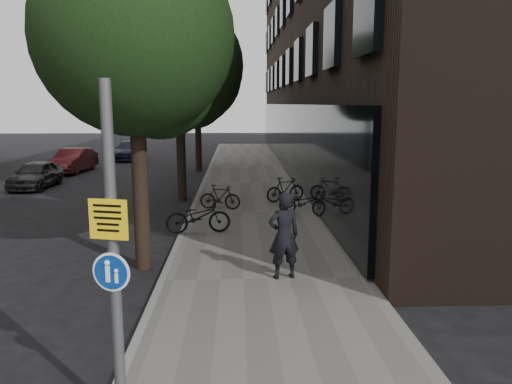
{
  "coord_description": "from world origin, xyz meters",
  "views": [
    {
      "loc": [
        -0.37,
        -6.9,
        3.84
      ],
      "look_at": [
        0.02,
        3.44,
        2.0
      ],
      "focal_mm": 35.0,
      "sensor_mm": 36.0,
      "label": 1
    }
  ],
  "objects_px": {
    "parked_bike_facade_near": "(304,202)",
    "parked_car_near": "(36,174)",
    "pedestrian": "(284,236)",
    "signpost": "(114,254)"
  },
  "relations": [
    {
      "from": "parked_bike_facade_near",
      "to": "parked_car_near",
      "type": "distance_m",
      "value": 13.33
    },
    {
      "from": "parked_car_near",
      "to": "pedestrian",
      "type": "bearing_deg",
      "value": -50.01
    },
    {
      "from": "signpost",
      "to": "parked_car_near",
      "type": "distance_m",
      "value": 19.21
    },
    {
      "from": "pedestrian",
      "to": "parked_car_near",
      "type": "relative_size",
      "value": 0.51
    },
    {
      "from": "signpost",
      "to": "parked_bike_facade_near",
      "type": "relative_size",
      "value": 2.32
    },
    {
      "from": "signpost",
      "to": "parked_car_near",
      "type": "bearing_deg",
      "value": 128.21
    },
    {
      "from": "parked_bike_facade_near",
      "to": "parked_car_near",
      "type": "relative_size",
      "value": 0.47
    },
    {
      "from": "signpost",
      "to": "parked_bike_facade_near",
      "type": "bearing_deg",
      "value": 85.24
    },
    {
      "from": "parked_bike_facade_near",
      "to": "parked_car_near",
      "type": "xyz_separation_m",
      "value": [
        -11.49,
        6.75,
        0.06
      ]
    },
    {
      "from": "signpost",
      "to": "parked_car_near",
      "type": "xyz_separation_m",
      "value": [
        -7.83,
        17.48,
        -1.51
      ]
    }
  ]
}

